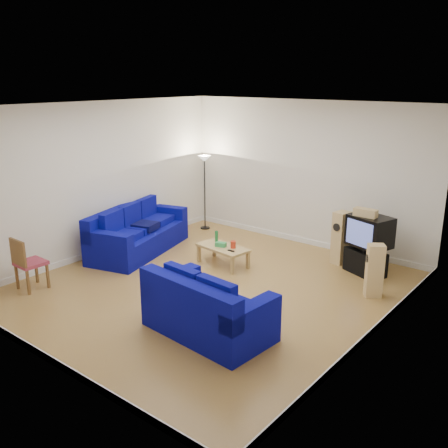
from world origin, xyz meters
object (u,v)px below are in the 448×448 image
Objects in this scene: sofa_loveseat at (206,312)px; coffee_table at (223,249)px; television at (370,231)px; tv_stand at (365,262)px; sofa_three_seat at (136,235)px.

coffee_table is at bearing 128.12° from sofa_loveseat.
tv_stand is at bearing -110.75° from television.
sofa_three_seat is 4.86m from television.
television reaches higher than coffee_table.
sofa_three_seat is 2.39× the size of coffee_table.
television reaches higher than sofa_loveseat.
sofa_three_seat is 3.52× the size of tv_stand.
television is (0.02, 0.03, 0.62)m from tv_stand.
sofa_loveseat is at bearing -85.27° from television.
coffee_table is 2.86m from television.
tv_stand reaches higher than coffee_table.
sofa_loveseat is 3.88m from television.
television is at bearing 81.23° from sofa_loveseat.
sofa_loveseat is at bearing -80.48° from tv_stand.
television is (0.87, 3.74, 0.50)m from sofa_loveseat.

